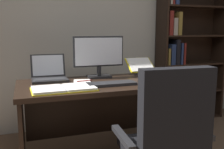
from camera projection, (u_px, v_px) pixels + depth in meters
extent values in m
cube|color=beige|center=(96.00, 18.00, 3.26)|extent=(5.00, 0.12, 2.74)
cube|color=black|center=(112.00, 84.00, 2.36)|extent=(1.67, 0.74, 0.04)
cube|color=black|center=(22.00, 134.00, 2.18)|extent=(0.03, 0.68, 0.72)
cube|color=black|center=(185.00, 114.00, 2.68)|extent=(0.03, 0.68, 0.72)
cube|color=black|center=(102.00, 109.00, 2.75)|extent=(1.55, 0.03, 0.50)
cube|color=black|center=(162.00, 36.00, 3.34)|extent=(0.02, 0.29, 2.29)
cube|color=black|center=(219.00, 36.00, 3.63)|extent=(0.02, 0.29, 2.29)
cube|color=black|center=(186.00, 36.00, 3.62)|extent=(0.94, 0.01, 2.29)
cube|color=black|center=(188.00, 116.00, 3.68)|extent=(0.89, 0.27, 0.02)
cube|color=navy|center=(165.00, 111.00, 3.48)|extent=(0.05, 0.17, 0.26)
cube|color=maroon|center=(168.00, 110.00, 3.51)|extent=(0.03, 0.20, 0.25)
cube|color=black|center=(172.00, 112.00, 3.52)|extent=(0.04, 0.17, 0.20)
cube|color=olive|center=(175.00, 111.00, 3.54)|extent=(0.03, 0.18, 0.21)
cube|color=gray|center=(177.00, 110.00, 3.58)|extent=(0.04, 0.23, 0.21)
cube|color=olive|center=(182.00, 107.00, 3.56)|extent=(0.04, 0.17, 0.30)
cube|color=black|center=(189.00, 90.00, 3.61)|extent=(0.89, 0.27, 0.02)
cube|color=navy|center=(165.00, 83.00, 3.43)|extent=(0.04, 0.19, 0.26)
cube|color=navy|center=(169.00, 81.00, 3.46)|extent=(0.04, 0.22, 0.31)
cube|color=#512D66|center=(175.00, 81.00, 3.45)|extent=(0.05, 0.17, 0.31)
cube|color=#195633|center=(177.00, 84.00, 3.49)|extent=(0.04, 0.19, 0.22)
cube|color=#195633|center=(180.00, 81.00, 3.51)|extent=(0.03, 0.21, 0.28)
cube|color=gray|center=(183.00, 80.00, 3.53)|extent=(0.05, 0.23, 0.30)
cube|color=black|center=(190.00, 64.00, 3.55)|extent=(0.89, 0.27, 0.02)
cube|color=olive|center=(166.00, 56.00, 3.36)|extent=(0.03, 0.19, 0.21)
cube|color=navy|center=(170.00, 54.00, 3.37)|extent=(0.06, 0.18, 0.26)
cube|color=black|center=(174.00, 52.00, 3.40)|extent=(0.05, 0.21, 0.32)
cube|color=navy|center=(178.00, 53.00, 3.42)|extent=(0.03, 0.19, 0.28)
cube|color=maroon|center=(181.00, 53.00, 3.43)|extent=(0.03, 0.19, 0.28)
cube|color=black|center=(192.00, 36.00, 3.49)|extent=(0.89, 0.27, 0.02)
cube|color=maroon|center=(167.00, 23.00, 3.31)|extent=(0.05, 0.22, 0.30)
cube|color=gray|center=(173.00, 27.00, 3.31)|extent=(0.06, 0.17, 0.22)
cube|color=olive|center=(176.00, 24.00, 3.35)|extent=(0.05, 0.22, 0.29)
cube|color=black|center=(193.00, 7.00, 3.42)|extent=(0.89, 0.27, 0.02)
cube|color=black|center=(160.00, 149.00, 1.84)|extent=(0.53, 0.51, 0.07)
cube|color=black|center=(176.00, 114.00, 1.59)|extent=(0.48, 0.13, 0.58)
cube|color=#232326|center=(123.00, 137.00, 1.74)|extent=(0.07, 0.39, 0.04)
cube|color=#232326|center=(196.00, 129.00, 1.89)|extent=(0.07, 0.39, 0.04)
cube|color=#232326|center=(99.00, 76.00, 2.57)|extent=(0.22, 0.16, 0.02)
cylinder|color=#232326|center=(99.00, 71.00, 2.56)|extent=(0.04, 0.04, 0.09)
cube|color=#232326|center=(99.00, 51.00, 2.53)|extent=(0.50, 0.02, 0.30)
cube|color=white|center=(99.00, 52.00, 2.52)|extent=(0.47, 0.00, 0.27)
cube|color=#232326|center=(50.00, 80.00, 2.38)|extent=(0.32, 0.23, 0.02)
cube|color=#2D2D30|center=(50.00, 79.00, 2.36)|extent=(0.27, 0.13, 0.00)
cube|color=#232326|center=(48.00, 65.00, 2.49)|extent=(0.32, 0.06, 0.21)
cube|color=white|center=(48.00, 65.00, 2.49)|extent=(0.29, 0.05, 0.19)
cube|color=#232326|center=(111.00, 84.00, 2.21)|extent=(0.42, 0.15, 0.02)
ellipsoid|color=#232326|center=(143.00, 81.00, 2.30)|extent=(0.06, 0.10, 0.04)
cube|color=#232326|center=(144.00, 74.00, 2.70)|extent=(0.14, 0.12, 0.01)
cube|color=#232326|center=(146.00, 74.00, 2.66)|extent=(0.26, 0.01, 0.01)
cube|color=yellow|center=(140.00, 65.00, 2.78)|extent=(0.29, 0.20, 0.14)
cube|color=white|center=(140.00, 64.00, 2.77)|extent=(0.26, 0.18, 0.12)
cube|color=yellow|center=(48.00, 91.00, 1.99)|extent=(0.26, 0.29, 0.01)
cube|color=yellow|center=(79.00, 88.00, 2.08)|extent=(0.26, 0.29, 0.01)
cube|color=white|center=(48.00, 89.00, 1.99)|extent=(0.24, 0.27, 0.02)
cube|color=white|center=(79.00, 87.00, 2.07)|extent=(0.24, 0.27, 0.02)
cylinder|color=#B7B7BC|center=(64.00, 88.00, 2.03)|extent=(0.03, 0.25, 0.02)
cube|color=white|center=(82.00, 82.00, 2.32)|extent=(0.19, 0.24, 0.01)
cylinder|color=maroon|center=(84.00, 81.00, 2.33)|extent=(0.14, 0.03, 0.01)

